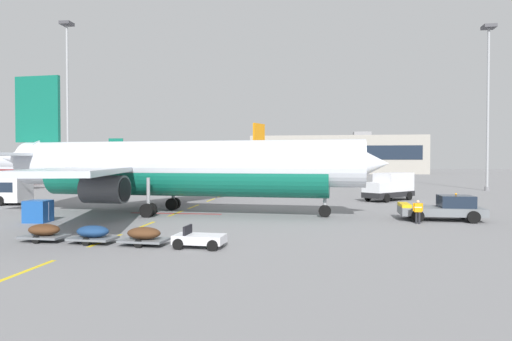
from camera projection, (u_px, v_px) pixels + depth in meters
ground at (400, 198)px, 52.70m from camera, size 400.00×400.00×0.00m
apron_paint_markings at (216, 198)px, 53.45m from camera, size 8.00×96.51×0.01m
airliner_foreground at (177, 167)px, 37.57m from camera, size 34.81×34.55×12.20m
pushback_tug at (444, 208)px, 33.40m from camera, size 6.11×3.40×2.08m
airliner_mid_left at (287, 163)px, 106.60m from camera, size 32.98×34.52×12.49m
airliner_far_center at (73, 166)px, 109.15m from camera, size 28.46×28.33×9.99m
catering_truck at (390, 186)px, 50.00m from camera, size 6.50×6.78×3.14m
baggage_train at (119, 235)px, 23.75m from camera, size 11.67×2.31×1.14m
ground_crew_worker at (418, 210)px, 31.54m from camera, size 0.68×0.33×1.71m
uld_cargo_container at (38, 211)px, 32.39m from camera, size 1.70×1.66×1.60m
apron_light_mast_near at (67, 86)px, 72.77m from camera, size 1.80×1.80×27.35m
apron_light_mast_far at (488, 88)px, 66.24m from camera, size 1.80×1.80×24.85m
terminal_satellite at (336, 155)px, 158.82m from camera, size 60.17×19.18×14.81m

